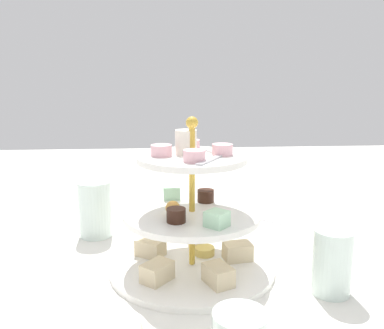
{
  "coord_description": "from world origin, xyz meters",
  "views": [
    {
      "loc": [
        -0.66,
        0.05,
        0.33
      ],
      "look_at": [
        0.0,
        0.0,
        0.18
      ],
      "focal_mm": 38.92,
      "sensor_mm": 36.0,
      "label": 1
    }
  ],
  "objects_px": {
    "tiered_serving_stand": "(192,225)",
    "butter_knife_right": "(1,310)",
    "butter_knife_left": "(252,216)",
    "water_glass_mid_back": "(332,262)",
    "water_glass_tall_right": "(95,209)"
  },
  "relations": [
    {
      "from": "butter_knife_left",
      "to": "butter_knife_right",
      "type": "xyz_separation_m",
      "value": [
        -0.37,
        0.44,
        0.0
      ]
    },
    {
      "from": "tiered_serving_stand",
      "to": "butter_knife_left",
      "type": "relative_size",
      "value": 1.66
    },
    {
      "from": "tiered_serving_stand",
      "to": "water_glass_mid_back",
      "type": "relative_size",
      "value": 2.77
    },
    {
      "from": "tiered_serving_stand",
      "to": "butter_knife_left",
      "type": "bearing_deg",
      "value": -31.82
    },
    {
      "from": "water_glass_mid_back",
      "to": "water_glass_tall_right",
      "type": "bearing_deg",
      "value": 56.61
    },
    {
      "from": "butter_knife_right",
      "to": "tiered_serving_stand",
      "type": "bearing_deg",
      "value": 97.98
    },
    {
      "from": "butter_knife_left",
      "to": "butter_knife_right",
      "type": "height_order",
      "value": "same"
    },
    {
      "from": "tiered_serving_stand",
      "to": "water_glass_mid_back",
      "type": "xyz_separation_m",
      "value": [
        -0.09,
        -0.21,
        -0.03
      ]
    },
    {
      "from": "tiered_serving_stand",
      "to": "butter_knife_right",
      "type": "distance_m",
      "value": 0.31
    },
    {
      "from": "water_glass_tall_right",
      "to": "water_glass_mid_back",
      "type": "distance_m",
      "value": 0.47
    },
    {
      "from": "tiered_serving_stand",
      "to": "butter_knife_right",
      "type": "xyz_separation_m",
      "value": [
        -0.11,
        0.28,
        -0.08
      ]
    },
    {
      "from": "butter_knife_left",
      "to": "tiered_serving_stand",
      "type": "bearing_deg",
      "value": 99.44
    },
    {
      "from": "butter_knife_right",
      "to": "water_glass_mid_back",
      "type": "distance_m",
      "value": 0.49
    },
    {
      "from": "tiered_serving_stand",
      "to": "water_glass_tall_right",
      "type": "height_order",
      "value": "tiered_serving_stand"
    },
    {
      "from": "tiered_serving_stand",
      "to": "water_glass_mid_back",
      "type": "distance_m",
      "value": 0.23
    }
  ]
}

